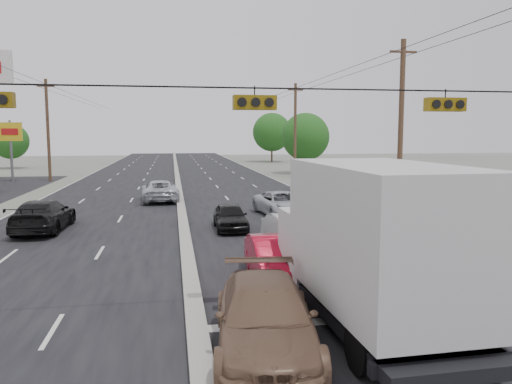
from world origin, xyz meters
The scene contains 21 objects.
ground centered at (0.00, 0.00, 0.00)m, with size 200.00×200.00×0.00m, color #606356.
road_surface centered at (0.00, 30.00, 0.00)m, with size 20.00×160.00×0.02m, color black.
center_median centered at (0.00, 30.00, 0.10)m, with size 0.50×160.00×0.20m, color gray.
utility_pole_left_c centered at (-12.50, 40.00, 5.11)m, with size 1.60×0.30×10.00m.
utility_pole_right_b centered at (12.50, 15.00, 5.11)m, with size 1.60×0.30×10.00m.
utility_pole_right_c centered at (12.50, 40.00, 5.11)m, with size 1.60×0.30×10.00m.
traffic_signals centered at (1.40, 0.00, 5.49)m, with size 25.00×0.30×0.54m.
pole_sign_far centered at (-16.00, 40.00, 4.41)m, with size 2.20×0.25×6.00m.
tree_left_far centered at (-22.00, 60.00, 3.72)m, with size 4.80×4.80×6.12m.
tree_right_mid centered at (15.00, 45.00, 4.34)m, with size 5.60×5.60×7.14m.
tree_right_far centered at (16.00, 70.00, 4.96)m, with size 6.40×6.40×8.16m.
box_truck centered at (4.20, -0.86, 2.06)m, with size 3.03×8.01×4.02m.
tan_sedan centered at (1.40, -1.97, 0.75)m, with size 2.11×5.20×1.51m, color brown.
red_sedan centered at (2.69, 3.25, 0.69)m, with size 1.46×4.19×1.38m, color #AB0A22.
queue_car_a centered at (2.26, 11.92, 0.65)m, with size 1.53×3.79×1.29m, color black.
queue_car_b centered at (4.18, 6.16, 0.79)m, with size 1.67×4.78×1.58m, color silver.
queue_car_c centered at (5.67, 15.66, 0.69)m, with size 2.28×4.94×1.37m, color #B1B3BA.
queue_car_d centered at (8.43, 6.64, 0.72)m, with size 2.03×4.99×1.45m, color #101E51.
queue_car_e centered at (8.40, 11.88, 0.77)m, with size 1.81×4.51×1.54m, color maroon.
oncoming_near centered at (-6.70, 13.07, 0.77)m, with size 2.15×5.28×1.53m, color black.
oncoming_far centered at (-1.41, 23.12, 0.74)m, with size 2.44×5.30×1.47m, color #B3B5BB.
Camera 1 is at (-0.50, -12.08, 4.70)m, focal length 35.00 mm.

